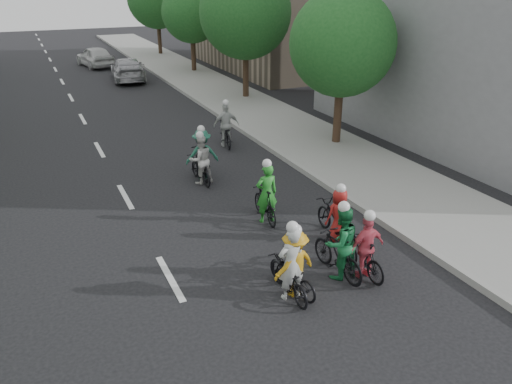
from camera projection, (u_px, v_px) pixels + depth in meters
ground at (170, 278)px, 11.33m from camera, size 120.00×120.00×0.00m
sidewalk_right at (280, 124)px, 22.70m from camera, size 4.00×80.00×0.15m
curb_right at (240, 129)px, 21.94m from camera, size 0.18×80.00×0.18m
bldg_se at (290, 10)px, 35.85m from camera, size 10.00×14.00×8.00m
tree_r_0 at (342, 44)px, 18.63m from camera, size 4.00×4.00×5.97m
tree_r_1 at (245, 13)px, 25.88m from camera, size 4.80×4.80×6.93m
tree_r_2 at (191, 13)px, 33.58m from camera, size 4.00×4.00×5.97m
cyclist_0 at (290, 272)px, 10.50m from camera, size 0.61×1.59×1.81m
cyclist_1 at (340, 248)px, 11.17m from camera, size 0.89×1.76×1.88m
cyclist_2 at (293, 268)px, 10.60m from camera, size 1.07×1.61×1.67m
cyclist_3 at (364, 252)px, 11.21m from camera, size 0.90×1.54×1.67m
cyclist_4 at (337, 219)px, 12.83m from camera, size 0.71×1.89×1.57m
cyclist_5 at (266, 200)px, 13.76m from camera, size 0.65×1.63×1.84m
cyclist_6 at (201, 164)px, 16.32m from camera, size 0.81×1.65×1.77m
cyclist_7 at (202, 158)px, 16.65m from camera, size 1.16×1.80×1.85m
cyclist_8 at (226, 130)px, 19.88m from camera, size 1.08×1.98×1.89m
follow_car_lead at (128, 69)px, 32.26m from camera, size 2.55×5.10×1.42m
follow_car_trail at (95, 56)px, 37.00m from camera, size 2.52×4.63×1.49m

